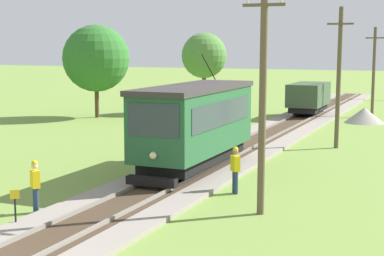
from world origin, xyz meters
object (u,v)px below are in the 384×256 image
(track_worker, at_px, (35,184))
(second_worker, at_px, (235,168))
(red_tram, at_px, (195,123))
(utility_pole_far, at_px, (374,71))
(utility_pole_near_tram, at_px, (263,94))
(trackside_signal_marker, at_px, (15,206))
(gravel_pile, at_px, (364,115))
(freight_car, at_px, (309,97))
(tree_right_near, at_px, (96,58))
(utility_pole_mid, at_px, (339,76))
(tree_left_near, at_px, (204,56))

(track_worker, xyz_separation_m, second_worker, (5.19, 5.12, 0.00))
(red_tram, bearing_deg, utility_pole_far, 79.87)
(utility_pole_near_tram, xyz_separation_m, trackside_signal_marker, (-6.42, -4.45, -3.28))
(second_worker, bearing_deg, track_worker, 1.05)
(utility_pole_far, xyz_separation_m, gravel_pile, (-0.06, -4.21, -3.00))
(red_tram, distance_m, second_worker, 4.18)
(freight_car, distance_m, tree_right_near, 16.54)
(freight_car, height_order, utility_pole_mid, utility_pole_mid)
(freight_car, height_order, trackside_signal_marker, freight_car)
(tree_right_near, bearing_deg, utility_pole_near_tram, -47.88)
(gravel_pile, height_order, tree_right_near, tree_right_near)
(red_tram, bearing_deg, utility_pole_mid, 64.18)
(freight_car, relative_size, second_worker, 2.91)
(tree_right_near, bearing_deg, tree_left_near, 46.69)
(utility_pole_mid, height_order, utility_pole_far, utility_pole_mid)
(red_tram, height_order, second_worker, red_tram)
(freight_car, relative_size, gravel_pile, 1.83)
(utility_pole_mid, xyz_separation_m, gravel_pile, (-0.06, 11.62, -3.32))
(trackside_signal_marker, bearing_deg, second_worker, 54.79)
(utility_pole_near_tram, height_order, utility_pole_far, utility_pole_near_tram)
(tree_right_near, bearing_deg, utility_pole_mid, -20.18)
(utility_pole_far, height_order, second_worker, utility_pole_far)
(red_tram, height_order, utility_pole_mid, utility_pole_mid)
(tree_left_near, relative_size, tree_right_near, 0.92)
(gravel_pile, bearing_deg, second_worker, -93.89)
(red_tram, xyz_separation_m, freight_car, (-0.00, 22.78, -0.64))
(gravel_pile, bearing_deg, tree_right_near, -167.06)
(freight_car, relative_size, utility_pole_far, 0.75)
(freight_car, xyz_separation_m, utility_pole_mid, (4.49, -13.51, 2.31))
(tree_left_near, bearing_deg, utility_pole_far, 8.87)
(red_tram, height_order, utility_pole_far, utility_pole_far)
(red_tram, bearing_deg, tree_right_near, 132.38)
(tree_left_near, bearing_deg, freight_car, -1.67)
(gravel_pile, distance_m, track_worker, 29.65)
(utility_pole_far, xyz_separation_m, track_worker, (-6.87, -33.07, -2.56))
(utility_pole_near_tram, bearing_deg, freight_car, 99.15)
(utility_pole_mid, bearing_deg, freight_car, 108.39)
(freight_car, height_order, utility_pole_far, utility_pole_far)
(utility_pole_near_tram, height_order, tree_right_near, utility_pole_near_tram)
(utility_pole_far, bearing_deg, tree_left_near, -171.13)
(trackside_signal_marker, height_order, second_worker, second_worker)
(trackside_signal_marker, xyz_separation_m, gravel_pile, (6.35, 30.45, -0.12))
(trackside_signal_marker, height_order, gravel_pile, trackside_signal_marker)
(tree_left_near, distance_m, tree_right_near, 9.08)
(red_tram, distance_m, gravel_pile, 21.42)
(freight_car, xyz_separation_m, trackside_signal_marker, (-1.93, -32.34, -0.89))
(second_worker, bearing_deg, freight_car, -127.28)
(utility_pole_near_tram, distance_m, tree_right_near, 29.04)
(gravel_pile, relative_size, track_worker, 1.60)
(utility_pole_far, bearing_deg, utility_pole_near_tram, -90.00)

